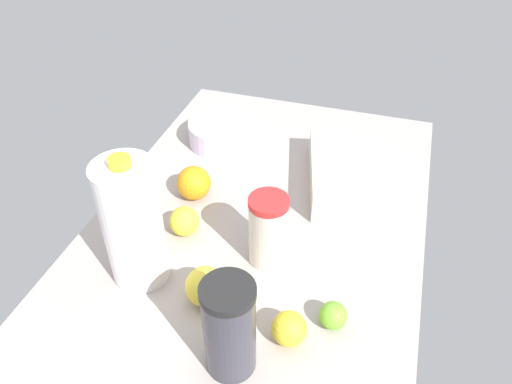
% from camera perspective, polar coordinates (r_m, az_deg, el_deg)
% --- Properties ---
extents(countertop, '(1.20, 0.76, 0.03)m').
position_cam_1_polar(countertop, '(1.18, 0.00, -4.37)').
color(countertop, '#A49994').
rests_on(countertop, ground).
extents(tumbler_cup, '(0.08, 0.08, 0.17)m').
position_cam_1_polar(tumbler_cup, '(1.03, 1.40, -4.40)').
color(tumbler_cup, beige).
rests_on(tumbler_cup, countertop).
extents(mixing_bowl, '(0.19, 0.19, 0.07)m').
position_cam_1_polar(mixing_bowl, '(1.43, -3.83, 6.82)').
color(mixing_bowl, silver).
rests_on(mixing_bowl, countertop).
extents(shaker_bottle, '(0.09, 0.09, 0.20)m').
position_cam_1_polar(shaker_bottle, '(0.85, -3.05, -15.26)').
color(shaker_bottle, '#34333C').
rests_on(shaker_bottle, countertop).
extents(milk_jug, '(0.12, 0.12, 0.29)m').
position_cam_1_polar(milk_jug, '(0.99, -13.94, -3.56)').
color(milk_jug, white).
rests_on(milk_jug, countertop).
extents(egg_carton, '(0.32, 0.19, 0.07)m').
position_cam_1_polar(egg_carton, '(1.28, 8.95, 2.17)').
color(egg_carton, beige).
rests_on(egg_carton, countertop).
extents(orange_far_back, '(0.08, 0.08, 0.08)m').
position_cam_1_polar(orange_far_back, '(1.23, -7.12, 1.03)').
color(orange_far_back, orange).
rests_on(orange_far_back, countertop).
extents(lemon_loose, '(0.08, 0.08, 0.08)m').
position_cam_1_polar(lemon_loose, '(0.99, -5.81, -10.68)').
color(lemon_loose, yellow).
rests_on(lemon_loose, countertop).
extents(lime_beside_bowl, '(0.05, 0.05, 0.05)m').
position_cam_1_polar(lime_beside_bowl, '(0.97, 8.81, -13.77)').
color(lime_beside_bowl, '#6EB930').
rests_on(lime_beside_bowl, countertop).
extents(lemon_by_jug, '(0.07, 0.07, 0.07)m').
position_cam_1_polar(lemon_by_jug, '(1.14, -8.21, -3.32)').
color(lemon_by_jug, yellow).
rests_on(lemon_by_jug, countertop).
extents(lemon_near_front, '(0.07, 0.07, 0.07)m').
position_cam_1_polar(lemon_near_front, '(0.94, 3.81, -15.30)').
color(lemon_near_front, yellow).
rests_on(lemon_near_front, countertop).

